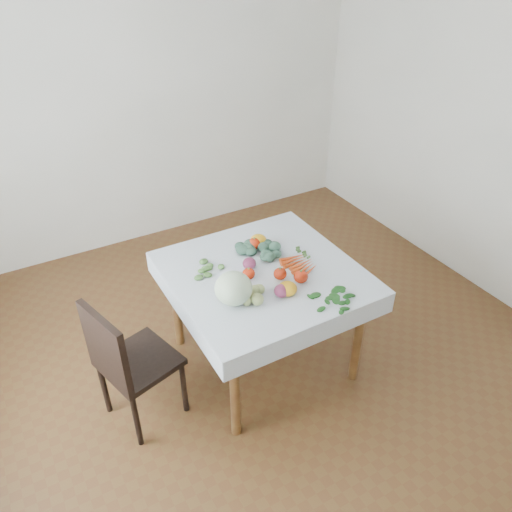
{
  "coord_description": "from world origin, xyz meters",
  "views": [
    {
      "loc": [
        -1.27,
        -2.15,
        2.55
      ],
      "look_at": [
        -0.0,
        0.09,
        0.82
      ],
      "focal_mm": 35.0,
      "sensor_mm": 36.0,
      "label": 1
    }
  ],
  "objects": [
    {
      "name": "onion_b",
      "position": [
        -0.03,
        -0.26,
        0.79
      ],
      "size": [
        0.1,
        0.1,
        0.08
      ],
      "primitive_type": "ellipsoid",
      "rotation": [
        0.0,
        0.0,
        -0.11
      ],
      "color": "maroon",
      "rests_on": "tablecloth"
    },
    {
      "name": "tomato_c",
      "position": [
        0.05,
        -0.11,
        0.79
      ],
      "size": [
        0.09,
        0.09,
        0.07
      ],
      "primitive_type": "ellipsoid",
      "rotation": [
        0.0,
        0.0,
        0.14
      ],
      "color": "#B5250C",
      "rests_on": "tablecloth"
    },
    {
      "name": "tomato_d",
      "position": [
        0.14,
        -0.2,
        0.79
      ],
      "size": [
        0.11,
        0.11,
        0.08
      ],
      "primitive_type": "ellipsoid",
      "rotation": [
        0.0,
        0.0,
        0.36
      ],
      "color": "#B5250C",
      "rests_on": "tablecloth"
    },
    {
      "name": "back_wall",
      "position": [
        0.0,
        2.0,
        1.35
      ],
      "size": [
        4.0,
        0.04,
        2.7
      ],
      "primitive_type": "cube",
      "color": "white",
      "rests_on": "ground"
    },
    {
      "name": "ground",
      "position": [
        0.0,
        0.0,
        0.0
      ],
      "size": [
        4.0,
        4.0,
        0.0
      ],
      "primitive_type": "plane",
      "color": "brown"
    },
    {
      "name": "heirloom_front",
      "position": [
        0.01,
        -0.26,
        0.8
      ],
      "size": [
        0.13,
        0.13,
        0.08
      ],
      "primitive_type": "ellipsoid",
      "rotation": [
        0.0,
        0.0,
        0.14
      ],
      "color": "orange",
      "rests_on": "tablecloth"
    },
    {
      "name": "tomato_a",
      "position": [
        0.08,
        0.25,
        0.79
      ],
      "size": [
        0.1,
        0.1,
        0.08
      ],
      "primitive_type": "ellipsoid",
      "rotation": [
        0.0,
        0.0,
        -0.19
      ],
      "color": "#B5250C",
      "rests_on": "tablecloth"
    },
    {
      "name": "tomatillo_cluster",
      "position": [
        -0.19,
        -0.21,
        0.78
      ],
      "size": [
        0.19,
        0.12,
        0.05
      ],
      "color": "#A5B367",
      "rests_on": "tablecloth"
    },
    {
      "name": "heirloom_back",
      "position": [
        0.12,
        0.27,
        0.8
      ],
      "size": [
        0.14,
        0.14,
        0.08
      ],
      "primitive_type": "ellipsoid",
      "rotation": [
        0.0,
        0.0,
        -0.37
      ],
      "color": "orange",
      "rests_on": "tablecloth"
    },
    {
      "name": "kale_bunch",
      "position": [
        0.15,
        0.19,
        0.78
      ],
      "size": [
        0.37,
        0.34,
        0.05
      ],
      "color": "#385C46",
      "rests_on": "tablecloth"
    },
    {
      "name": "carrot_bunch",
      "position": [
        0.23,
        -0.06,
        0.77
      ],
      "size": [
        0.19,
        0.25,
        0.03
      ],
      "color": "#CC4A16",
      "rests_on": "tablecloth"
    },
    {
      "name": "tomato_b",
      "position": [
        -0.12,
        -0.02,
        0.79
      ],
      "size": [
        0.1,
        0.1,
        0.07
      ],
      "primitive_type": "ellipsoid",
      "rotation": [
        0.0,
        0.0,
        -0.38
      ],
      "color": "#B5250C",
      "rests_on": "tablecloth"
    },
    {
      "name": "table",
      "position": [
        0.0,
        0.0,
        0.65
      ],
      "size": [
        1.0,
        1.0,
        0.75
      ],
      "color": "brown",
      "rests_on": "ground"
    },
    {
      "name": "basil_bunch",
      "position": [
        0.2,
        -0.45,
        0.76
      ],
      "size": [
        0.28,
        0.2,
        0.01
      ],
      "color": "#184F18",
      "rests_on": "tablecloth"
    },
    {
      "name": "chair",
      "position": [
        -0.93,
        -0.05,
        0.5
      ],
      "size": [
        0.49,
        0.49,
        0.88
      ],
      "color": "black",
      "rests_on": "ground"
    },
    {
      "name": "tablecloth",
      "position": [
        0.0,
        0.0,
        0.75
      ],
      "size": [
        1.12,
        1.12,
        0.01
      ],
      "primitive_type": "cube",
      "color": "white",
      "rests_on": "table"
    },
    {
      "name": "cabbage",
      "position": [
        -0.3,
        -0.17,
        0.85
      ],
      "size": [
        0.23,
        0.23,
        0.19
      ],
      "primitive_type": "ellipsoid",
      "rotation": [
        0.0,
        0.0,
        0.1
      ],
      "color": "beige",
      "rests_on": "tablecloth"
    },
    {
      "name": "onion_a",
      "position": [
        -0.06,
        0.07,
        0.79
      ],
      "size": [
        0.09,
        0.09,
        0.07
      ],
      "primitive_type": "ellipsoid",
      "rotation": [
        0.0,
        0.0,
        -0.0
      ],
      "color": "maroon",
      "rests_on": "tablecloth"
    },
    {
      "name": "dill_bunch",
      "position": [
        -0.29,
        0.2,
        0.77
      ],
      "size": [
        0.21,
        0.18,
        0.02
      ],
      "color": "#55843C",
      "rests_on": "tablecloth"
    }
  ]
}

